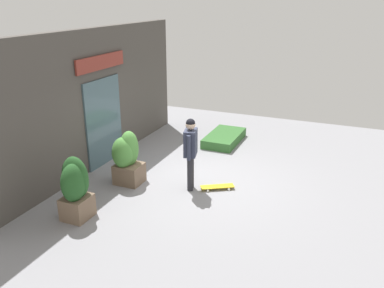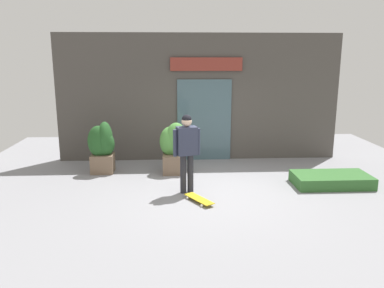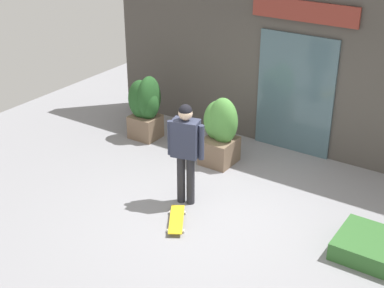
{
  "view_description": "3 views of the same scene",
  "coord_description": "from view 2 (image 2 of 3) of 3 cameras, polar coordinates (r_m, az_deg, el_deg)",
  "views": [
    {
      "loc": [
        -8.1,
        -3.32,
        4.2
      ],
      "look_at": [
        -0.34,
        -0.05,
        1.07
      ],
      "focal_mm": 37.34,
      "sensor_mm": 36.0,
      "label": 1
    },
    {
      "loc": [
        -0.76,
        -7.91,
        2.86
      ],
      "look_at": [
        -0.34,
        -0.05,
        1.07
      ],
      "focal_mm": 35.95,
      "sensor_mm": 36.0,
      "label": 2
    },
    {
      "loc": [
        3.85,
        -6.34,
        4.74
      ],
      "look_at": [
        -0.34,
        -0.05,
        1.07
      ],
      "focal_mm": 51.66,
      "sensor_mm": 36.0,
      "label": 3
    }
  ],
  "objects": [
    {
      "name": "ground_plane",
      "position": [
        8.44,
        2.33,
        -6.96
      ],
      "size": [
        12.0,
        12.0,
        0.0
      ],
      "primitive_type": "plane",
      "color": "gray"
    },
    {
      "name": "building_facade",
      "position": [
        10.77,
        1.07,
        6.83
      ],
      "size": [
        7.8,
        0.31,
        3.48
      ],
      "color": "#4C4742",
      "rests_on": "ground_plane"
    },
    {
      "name": "skateboarder",
      "position": [
        8.06,
        -0.78,
        -0.24
      ],
      "size": [
        0.58,
        0.35,
        1.69
      ],
      "rotation": [
        0.0,
        0.0,
        -1.32
      ],
      "color": "#28282D",
      "rests_on": "ground_plane"
    },
    {
      "name": "skateboard",
      "position": [
        7.8,
        1.05,
        -8.16
      ],
      "size": [
        0.58,
        0.77,
        0.08
      ],
      "rotation": [
        0.0,
        0.0,
        -1.02
      ],
      "color": "gold",
      "rests_on": "ground_plane"
    },
    {
      "name": "planter_box_left",
      "position": [
        9.6,
        -2.79,
        -0.49
      ],
      "size": [
        0.69,
        0.64,
        1.27
      ],
      "color": "brown",
      "rests_on": "ground_plane"
    },
    {
      "name": "planter_box_right",
      "position": [
        9.83,
        -13.13,
        -0.25
      ],
      "size": [
        0.66,
        0.58,
        1.29
      ],
      "color": "brown",
      "rests_on": "ground_plane"
    },
    {
      "name": "hedge_ledge",
      "position": [
        9.3,
        19.96,
        -5.01
      ],
      "size": [
        1.7,
        0.9,
        0.26
      ],
      "primitive_type": "cube",
      "color": "#33662D",
      "rests_on": "ground_plane"
    }
  ]
}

